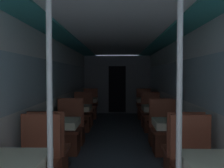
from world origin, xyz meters
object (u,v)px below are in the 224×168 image
(dining_table_left_1, at_px, (60,126))
(chair_left_near_2, at_px, (74,130))
(dining_table_left_2, at_px, (78,110))
(dining_table_right_3, at_px, (146,102))
(chair_right_near_1, at_px, (182,161))
(support_pole_left_0, at_px, (50,118))
(chair_right_near_3, at_px, (149,116))
(chair_right_far_2, at_px, (151,120))
(chair_right_far_1, at_px, (165,138))
(chair_right_far_3, at_px, (144,110))
(dining_table_right_1, at_px, (172,127))
(chair_left_far_2, at_px, (82,120))
(chair_left_far_1, at_px, (68,137))
(support_pole_right_0, at_px, (179,119))
(chair_left_near_1, at_px, (50,160))
(chair_left_far_3, at_px, (90,110))
(chair_left_near_3, at_px, (85,116))
(dining_table_right_2, at_px, (155,110))
(chair_right_near_2, at_px, (159,131))
(dining_table_left_3, at_px, (88,102))

(dining_table_left_1, height_order, chair_left_near_2, chair_left_near_2)
(dining_table_left_2, height_order, dining_table_right_3, same)
(dining_table_left_1, bearing_deg, chair_left_near_2, 90.00)
(chair_right_near_1, distance_m, dining_table_right_3, 4.24)
(support_pole_left_0, height_order, chair_right_near_3, support_pole_left_0)
(chair_right_far_2, bearing_deg, chair_right_near_1, 90.00)
(chair_right_far_1, bearing_deg, dining_table_left_1, 18.99)
(dining_table_left_2, xyz_separation_m, chair_right_far_3, (1.78, 2.42, -0.33))
(dining_table_right_1, relative_size, chair_right_near_1, 0.74)
(dining_table_right_1, height_order, chair_right_far_2, chair_right_far_2)
(chair_left_near_2, bearing_deg, chair_left_far_2, 90.00)
(chair_right_near_3, height_order, chair_right_far_3, same)
(dining_table_left_1, xyz_separation_m, chair_left_far_1, (-0.00, 0.61, -0.33))
(dining_table_left_2, relative_size, support_pole_right_0, 0.34)
(chair_right_near_1, bearing_deg, chair_right_far_3, 90.00)
(dining_table_left_1, distance_m, chair_left_near_1, 0.70)
(chair_left_far_3, bearing_deg, chair_right_far_3, -180.00)
(chair_left_near_3, bearing_deg, dining_table_left_1, -90.00)
(dining_table_right_1, xyz_separation_m, chair_right_near_3, (0.00, 3.00, -0.33))
(dining_table_left_2, xyz_separation_m, dining_table_right_2, (1.78, 0.00, 0.00))
(chair_left_near_3, relative_size, chair_right_near_3, 1.00)
(chair_left_far_1, relative_size, chair_left_far_2, 1.00)
(chair_right_near_2, bearing_deg, dining_table_left_3, 126.34)
(support_pole_right_0, bearing_deg, chair_right_far_2, 85.51)
(chair_left_far_3, bearing_deg, dining_table_right_2, 126.34)
(chair_right_far_3, bearing_deg, chair_right_near_1, 90.00)
(chair_right_far_3, bearing_deg, dining_table_right_3, 90.00)
(chair_left_far_1, relative_size, dining_table_left_3, 1.34)
(dining_table_right_1, bearing_deg, dining_table_left_2, 134.56)
(support_pole_left_0, relative_size, chair_left_far_3, 2.19)
(chair_left_far_3, xyz_separation_m, dining_table_right_1, (1.78, -4.23, 0.33))
(chair_left_far_2, relative_size, support_pole_right_0, 0.46)
(chair_right_far_2, bearing_deg, dining_table_left_2, 18.99)
(support_pole_left_0, distance_m, dining_table_left_3, 5.45)
(chair_right_near_2, relative_size, chair_right_far_2, 1.00)
(dining_table_right_1, bearing_deg, chair_right_far_2, 90.00)
(support_pole_left_0, xyz_separation_m, chair_right_near_3, (1.45, 4.81, -0.79))
(support_pole_left_0, height_order, chair_right_far_1, support_pole_left_0)
(chair_left_near_2, relative_size, chair_left_near_3, 1.00)
(chair_left_far_1, relative_size, chair_left_near_3, 1.00)
(chair_left_near_2, height_order, chair_left_far_2, same)
(dining_table_left_1, bearing_deg, chair_left_far_1, 90.00)
(chair_left_near_2, xyz_separation_m, chair_left_far_3, (0.00, 3.03, 0.00))
(support_pole_left_0, relative_size, chair_left_far_2, 2.19)
(chair_left_far_1, distance_m, chair_left_near_2, 0.58)
(chair_left_near_1, distance_m, chair_right_far_2, 3.51)
(chair_left_near_2, xyz_separation_m, chair_right_near_3, (1.78, 1.81, 0.00))
(chair_left_near_2, xyz_separation_m, chair_left_far_2, (0.00, 1.22, 0.00))
(support_pole_right_0, height_order, dining_table_right_1, support_pole_right_0)
(support_pole_right_0, xyz_separation_m, chair_right_far_3, (0.33, 6.03, -0.79))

